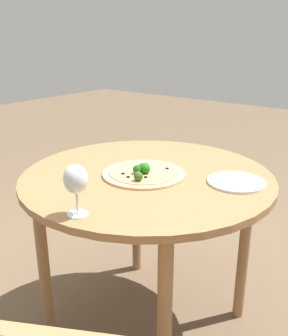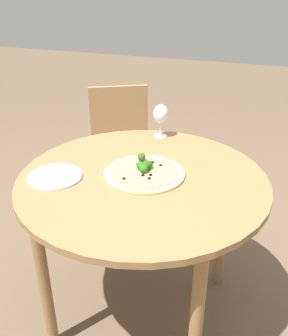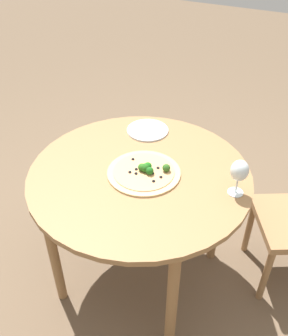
# 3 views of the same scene
# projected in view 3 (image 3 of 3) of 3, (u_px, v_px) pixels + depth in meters

# --- Properties ---
(ground_plane) EXTENTS (12.00, 12.00, 0.00)m
(ground_plane) POSITION_uv_depth(u_px,v_px,m) (141.00, 274.00, 2.19)
(ground_plane) COLOR brown
(dining_table) EXTENTS (1.03, 1.03, 0.76)m
(dining_table) POSITION_uv_depth(u_px,v_px,m) (140.00, 187.00, 1.78)
(dining_table) COLOR olive
(dining_table) RESTS_ON ground_plane
(pizza) EXTENTS (0.34, 0.34, 0.05)m
(pizza) POSITION_uv_depth(u_px,v_px,m) (145.00, 171.00, 1.71)
(pizza) COLOR tan
(pizza) RESTS_ON dining_table
(wine_glass) EXTENTS (0.08, 0.08, 0.17)m
(wine_glass) POSITION_uv_depth(u_px,v_px,m) (239.00, 171.00, 1.54)
(wine_glass) COLOR silver
(wine_glass) RESTS_ON dining_table
(plate_near) EXTENTS (0.22, 0.22, 0.01)m
(plate_near) POSITION_uv_depth(u_px,v_px,m) (148.00, 130.00, 2.00)
(plate_near) COLOR silver
(plate_near) RESTS_ON dining_table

